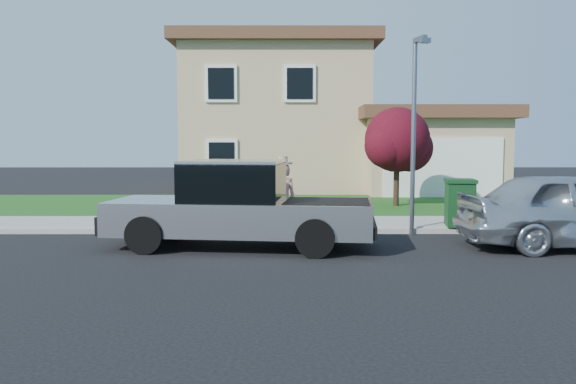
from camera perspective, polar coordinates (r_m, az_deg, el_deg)
The scene contains 10 objects.
ground at distance 10.87m, azimuth -2.59°, elevation -6.67°, with size 80.00×80.00×0.00m, color black.
curb at distance 13.71m, azimuth 2.11°, elevation -3.97°, with size 40.00×0.20×0.12m, color gray.
sidewalk at distance 14.79m, azimuth 1.94°, elevation -3.25°, with size 40.00×2.00×0.15m, color gray.
lawn at distance 19.26m, azimuth 1.45°, elevation -1.39°, with size 40.00×7.00×0.10m, color #1C4914.
house at distance 27.04m, azimuth 1.67°, elevation 7.07°, with size 14.00×11.30×6.85m.
pickup_truck at distance 11.81m, azimuth -4.94°, elevation -1.53°, with size 5.77×2.51×1.84m.
woman at distance 13.30m, azimuth -0.52°, elevation -0.63°, with size 0.67×0.49×1.88m.
ornamental_tree at distance 19.04m, azimuth 11.11°, elevation 4.91°, with size 2.39×2.16×3.28m.
trash_bin at distance 14.46m, azimuth 17.06°, elevation -1.01°, with size 0.83×0.92×1.16m.
street_lamp at distance 13.68m, azimuth 12.74°, elevation 6.76°, with size 0.31×0.61×4.64m.
Camera 1 is at (0.46, -10.63, 2.20)m, focal length 35.00 mm.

